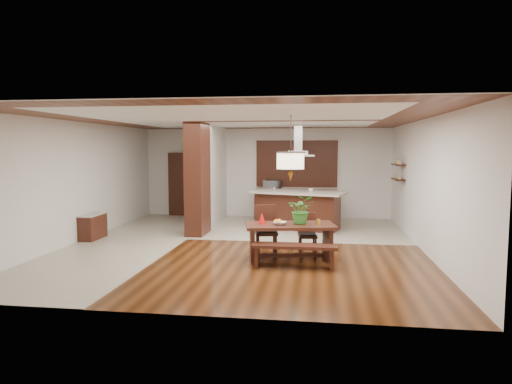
# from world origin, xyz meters

# --- Properties ---
(room_shell) EXTENTS (9.00, 9.04, 2.92)m
(room_shell) POSITION_xyz_m (0.00, 0.00, 2.06)
(room_shell) COLOR #341A09
(room_shell) RESTS_ON ground
(tile_hallway) EXTENTS (2.50, 9.00, 0.01)m
(tile_hallway) POSITION_xyz_m (-2.75, 0.00, 0.01)
(tile_hallway) COLOR #B6AD97
(tile_hallway) RESTS_ON ground
(tile_kitchen) EXTENTS (5.50, 4.00, 0.01)m
(tile_kitchen) POSITION_xyz_m (1.25, 2.50, 0.01)
(tile_kitchen) COLOR #B6AD97
(tile_kitchen) RESTS_ON ground
(soffit_band) EXTENTS (8.00, 9.00, 0.02)m
(soffit_band) POSITION_xyz_m (0.00, 0.00, 2.88)
(soffit_band) COLOR #421F10
(soffit_band) RESTS_ON room_shell
(partition_pier) EXTENTS (0.45, 1.00, 2.90)m
(partition_pier) POSITION_xyz_m (-1.40, 1.20, 1.45)
(partition_pier) COLOR black
(partition_pier) RESTS_ON ground
(partition_stub) EXTENTS (0.18, 2.40, 2.90)m
(partition_stub) POSITION_xyz_m (-1.40, 3.30, 1.45)
(partition_stub) COLOR silver
(partition_stub) RESTS_ON ground
(hallway_console) EXTENTS (0.37, 0.88, 0.63)m
(hallway_console) POSITION_xyz_m (-3.81, 0.20, 0.32)
(hallway_console) COLOR black
(hallway_console) RESTS_ON ground
(hallway_doorway) EXTENTS (1.10, 0.20, 2.10)m
(hallway_doorway) POSITION_xyz_m (-2.70, 4.40, 1.05)
(hallway_doorway) COLOR black
(hallway_doorway) RESTS_ON ground
(rear_counter) EXTENTS (2.60, 0.62, 0.95)m
(rear_counter) POSITION_xyz_m (1.00, 4.20, 0.48)
(rear_counter) COLOR black
(rear_counter) RESTS_ON ground
(kitchen_window) EXTENTS (2.60, 0.08, 1.50)m
(kitchen_window) POSITION_xyz_m (1.00, 4.46, 1.75)
(kitchen_window) COLOR brown
(kitchen_window) RESTS_ON room_shell
(shelf_lower) EXTENTS (0.26, 0.90, 0.04)m
(shelf_lower) POSITION_xyz_m (3.87, 2.60, 1.40)
(shelf_lower) COLOR black
(shelf_lower) RESTS_ON room_shell
(shelf_upper) EXTENTS (0.26, 0.90, 0.04)m
(shelf_upper) POSITION_xyz_m (3.87, 2.60, 1.80)
(shelf_upper) COLOR black
(shelf_upper) RESTS_ON room_shell
(dining_table) EXTENTS (1.90, 1.20, 0.73)m
(dining_table) POSITION_xyz_m (1.17, -1.25, 0.54)
(dining_table) COLOR black
(dining_table) RESTS_ON ground
(dining_bench) EXTENTS (1.60, 0.35, 0.45)m
(dining_bench) POSITION_xyz_m (1.29, -1.87, 0.23)
(dining_bench) COLOR black
(dining_bench) RESTS_ON ground
(dining_chair_left) EXTENTS (0.54, 0.54, 1.04)m
(dining_chair_left) POSITION_xyz_m (0.63, -0.80, 0.52)
(dining_chair_left) COLOR black
(dining_chair_left) RESTS_ON ground
(dining_chair_right) EXTENTS (0.44, 0.44, 0.87)m
(dining_chair_right) POSITION_xyz_m (1.50, -0.64, 0.43)
(dining_chair_right) COLOR black
(dining_chair_right) RESTS_ON ground
(pendant_lantern) EXTENTS (0.64, 0.64, 1.31)m
(pendant_lantern) POSITION_xyz_m (1.17, -1.25, 2.25)
(pendant_lantern) COLOR beige
(pendant_lantern) RESTS_ON room_shell
(foliage_plant) EXTENTS (0.52, 0.46, 0.58)m
(foliage_plant) POSITION_xyz_m (1.38, -1.19, 1.02)
(foliage_plant) COLOR #2F7B29
(foliage_plant) RESTS_ON dining_table
(fruit_bowl) EXTENTS (0.28, 0.28, 0.06)m
(fruit_bowl) POSITION_xyz_m (0.97, -1.36, 0.77)
(fruit_bowl) COLOR beige
(fruit_bowl) RESTS_ON dining_table
(napkin_cone) EXTENTS (0.15, 0.15, 0.23)m
(napkin_cone) POSITION_xyz_m (0.60, -1.29, 0.85)
(napkin_cone) COLOR #BC0E0D
(napkin_cone) RESTS_ON dining_table
(gold_ornament) EXTENTS (0.09, 0.09, 0.11)m
(gold_ornament) POSITION_xyz_m (1.72, -1.24, 0.79)
(gold_ornament) COLOR gold
(gold_ornament) RESTS_ON dining_table
(kitchen_island) EXTENTS (2.77, 1.76, 1.06)m
(kitchen_island) POSITION_xyz_m (1.15, 2.35, 0.54)
(kitchen_island) COLOR black
(kitchen_island) RESTS_ON ground
(range_hood) EXTENTS (0.90, 0.55, 0.87)m
(range_hood) POSITION_xyz_m (1.15, 2.36, 2.46)
(range_hood) COLOR silver
(range_hood) RESTS_ON room_shell
(island_cup) EXTENTS (0.14, 0.14, 0.09)m
(island_cup) POSITION_xyz_m (1.51, 2.27, 1.11)
(island_cup) COLOR white
(island_cup) RESTS_ON kitchen_island
(microwave) EXTENTS (0.59, 0.49, 0.28)m
(microwave) POSITION_xyz_m (0.23, 4.22, 1.09)
(microwave) COLOR #AFB2B6
(microwave) RESTS_ON rear_counter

